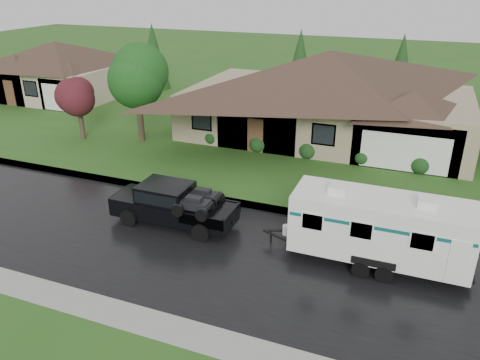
# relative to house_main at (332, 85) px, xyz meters

# --- Properties ---
(ground) EXTENTS (140.00, 140.00, 0.00)m
(ground) POSITION_rel_house_main_xyz_m (-2.29, -13.84, -3.59)
(ground) COLOR #27581B
(ground) RESTS_ON ground
(road) EXTENTS (140.00, 8.00, 0.01)m
(road) POSITION_rel_house_main_xyz_m (-2.29, -15.84, -3.59)
(road) COLOR black
(road) RESTS_ON ground
(curb) EXTENTS (140.00, 0.50, 0.15)m
(curb) POSITION_rel_house_main_xyz_m (-2.29, -11.59, -3.52)
(curb) COLOR gray
(curb) RESTS_ON ground
(lawn) EXTENTS (140.00, 26.00, 0.15)m
(lawn) POSITION_rel_house_main_xyz_m (-2.29, 1.16, -3.52)
(lawn) COLOR #27581B
(lawn) RESTS_ON ground
(house_main) EXTENTS (19.44, 10.80, 6.90)m
(house_main) POSITION_rel_house_main_xyz_m (0.00, 0.00, 0.00)
(house_main) COLOR gray
(house_main) RESTS_ON lawn
(house_far) EXTENTS (10.80, 8.64, 5.80)m
(house_far) POSITION_rel_house_main_xyz_m (-24.07, 2.02, -0.62)
(house_far) COLOR tan
(house_far) RESTS_ON lawn
(tree_left_green) EXTENTS (3.61, 3.61, 5.97)m
(tree_left_green) POSITION_rel_house_main_xyz_m (-11.18, -5.54, 0.70)
(tree_left_green) COLOR #382B1E
(tree_left_green) RESTS_ON lawn
(tree_red) EXTENTS (2.47, 2.47, 4.08)m
(tree_red) POSITION_rel_house_main_xyz_m (-15.04, -6.62, -0.62)
(tree_red) COLOR #382B1E
(tree_red) RESTS_ON lawn
(shrub_row) EXTENTS (13.60, 1.00, 1.00)m
(shrub_row) POSITION_rel_house_main_xyz_m (-0.29, -4.54, -2.94)
(shrub_row) COLOR #143814
(shrub_row) RESTS_ON lawn
(pickup_truck) EXTENTS (5.53, 2.10, 1.84)m
(pickup_truck) POSITION_rel_house_main_xyz_m (-4.02, -14.39, -2.60)
(pickup_truck) COLOR black
(pickup_truck) RESTS_ON ground
(travel_trailer) EXTENTS (6.82, 2.40, 3.06)m
(travel_trailer) POSITION_rel_house_main_xyz_m (4.78, -14.39, -1.97)
(travel_trailer) COLOR white
(travel_trailer) RESTS_ON ground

